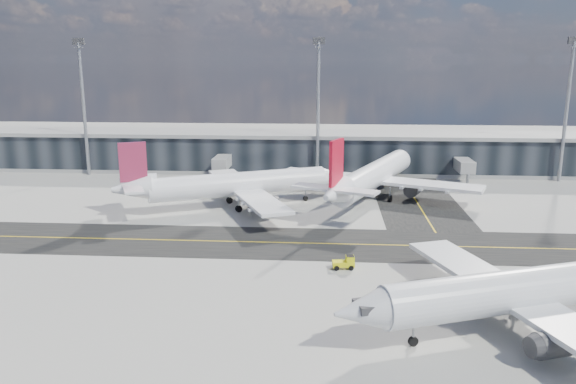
# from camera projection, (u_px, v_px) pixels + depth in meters

# --- Properties ---
(ground) EXTENTS (300.00, 300.00, 0.00)m
(ground) POSITION_uv_depth(u_px,v_px,m) (310.00, 253.00, 72.98)
(ground) COLOR gray
(ground) RESTS_ON ground
(taxiway_lanes) EXTENTS (180.00, 63.00, 0.03)m
(taxiway_lanes) POSITION_uv_depth(u_px,v_px,m) (339.00, 229.00, 83.13)
(taxiway_lanes) COLOR black
(taxiway_lanes) RESTS_ON ground
(terminal_concourse) EXTENTS (152.00, 19.80, 8.80)m
(terminal_concourse) POSITION_uv_depth(u_px,v_px,m) (318.00, 153.00, 125.36)
(terminal_concourse) COLOR black
(terminal_concourse) RESTS_ON ground
(floodlight_masts) EXTENTS (102.50, 0.70, 28.90)m
(floodlight_masts) POSITION_uv_depth(u_px,v_px,m) (318.00, 104.00, 115.98)
(floodlight_masts) COLOR gray
(floodlight_masts) RESTS_ON ground
(airliner_af) EXTENTS (38.67, 33.37, 12.02)m
(airliner_af) POSITION_uv_depth(u_px,v_px,m) (236.00, 185.00, 94.61)
(airliner_af) COLOR white
(airliner_af) RESTS_ON ground
(airliner_redtail) EXTENTS (36.73, 42.48, 13.12)m
(airliner_redtail) POSITION_uv_depth(u_px,v_px,m) (373.00, 176.00, 100.05)
(airliner_redtail) COLOR white
(airliner_redtail) RESTS_ON ground
(airliner_near) EXTENTS (38.73, 33.47, 11.84)m
(airliner_near) POSITION_uv_depth(u_px,v_px,m) (537.00, 289.00, 51.83)
(airliner_near) COLOR silver
(airliner_near) RESTS_ON ground
(baggage_tug) EXTENTS (2.74, 1.58, 1.65)m
(baggage_tug) POSITION_uv_depth(u_px,v_px,m) (346.00, 262.00, 67.35)
(baggage_tug) COLOR #DCDD0B
(baggage_tug) RESTS_ON ground
(service_van) EXTENTS (3.61, 5.88, 1.52)m
(service_van) POSITION_uv_depth(u_px,v_px,m) (356.00, 188.00, 106.44)
(service_van) COLOR white
(service_van) RESTS_ON ground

